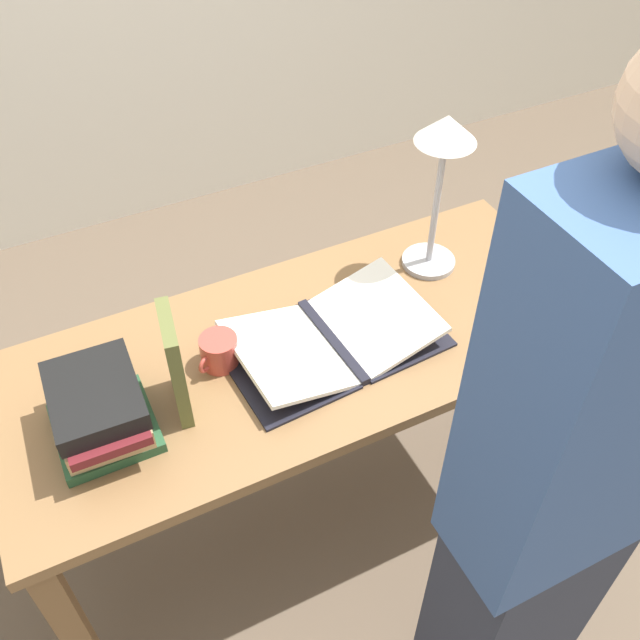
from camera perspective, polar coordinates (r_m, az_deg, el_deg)
The scene contains 8 objects.
ground_plane at distance 2.41m, azimuth -1.00°, elevation -14.45°, with size 12.00×12.00×0.00m, color brown.
reading_desk at distance 1.88m, azimuth -1.24°, elevation -4.18°, with size 1.55×0.64×0.76m.
open_book at distance 1.78m, azimuth 1.01°, elevation -1.43°, with size 0.56×0.36×0.07m.
book_stack_tall at distance 1.63m, azimuth -17.22°, elevation -6.93°, with size 0.22×0.28×0.15m.
book_standing_upright at distance 1.60m, azimuth -11.50°, elevation -3.49°, with size 0.05×0.16×0.27m.
reading_lamp at distance 1.85m, azimuth 9.80°, elevation 12.69°, with size 0.16×0.16×0.46m.
coffee_mug at distance 1.74m, azimuth -8.09°, elevation -2.50°, with size 0.11×0.09×0.08m.
person_reader at distance 1.42m, azimuth 17.51°, elevation -14.93°, with size 0.36×0.21×1.80m.
Camera 1 is at (-0.51, -1.12, 2.07)m, focal length 40.00 mm.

